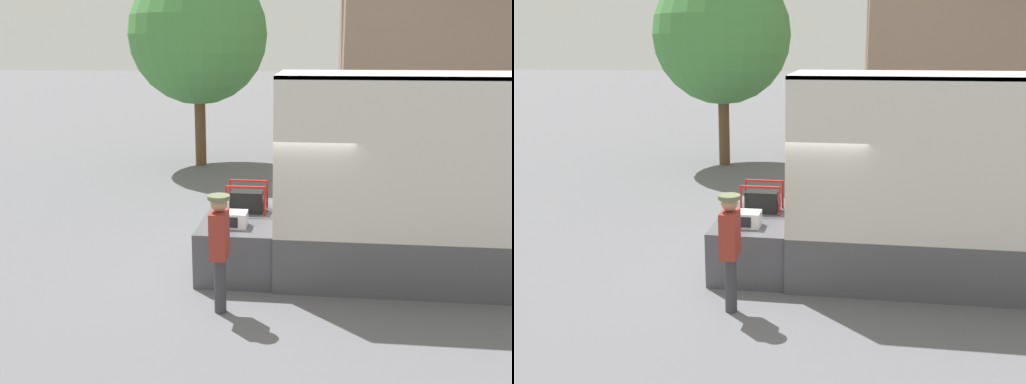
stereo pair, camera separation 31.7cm
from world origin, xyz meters
The scene contains 8 objects.
ground_plane centered at (0.00, 0.00, 0.00)m, with size 160.00×160.00×0.00m, color slate.
box_truck centered at (3.82, 0.00, 1.05)m, with size 6.57×2.12×3.49m.
tailgate_deck centered at (-0.66, 0.00, 0.47)m, with size 1.32×2.01×0.93m, color #4C4C51.
microwave centered at (-0.72, -0.47, 1.07)m, with size 0.47×0.38×0.26m.
portable_generator centered at (-0.58, 0.49, 1.14)m, with size 0.74×0.52×0.54m.
worker_person centered at (-0.72, -1.77, 1.14)m, with size 0.33×0.44×1.83m.
house_backdrop centered at (5.51, 12.03, 4.56)m, with size 8.73×7.55×8.94m.
street_tree centered at (-3.28, 8.97, 4.25)m, with size 4.44×4.44×6.48m.
Camera 2 is at (1.03, -9.53, 3.92)m, focal length 40.00 mm.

